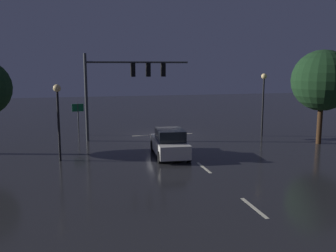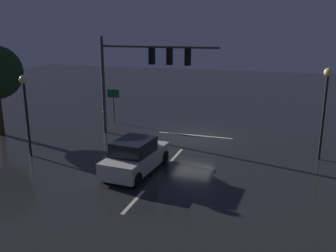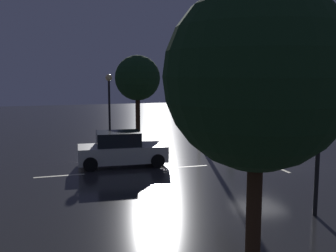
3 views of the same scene
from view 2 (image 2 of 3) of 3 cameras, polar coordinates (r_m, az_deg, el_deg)
name	(u,v)px [view 2 (image 2 of 3)]	position (r m, az deg, el deg)	size (l,w,h in m)	color
ground_plane	(194,136)	(24.23, 4.07, -1.57)	(80.00, 80.00, 0.00)	#232326
traffic_signal_assembly	(143,66)	(23.38, -3.90, 9.32)	(7.78, 0.47, 6.40)	#383A3D
lane_dash_far	(176,155)	(20.56, 1.30, -4.56)	(2.20, 0.16, 0.01)	beige
lane_dash_mid	(133,202)	(15.37, -5.39, -11.65)	(2.20, 0.16, 0.01)	beige
stop_bar	(195,135)	(24.41, 4.18, -1.44)	(5.00, 0.16, 0.01)	beige
car_approaching	(136,157)	(18.06, -5.07, -4.76)	(2.15, 4.46, 1.70)	silver
street_lamp_left_kerb	(326,96)	(20.71, 23.28, 4.26)	(0.44, 0.44, 4.93)	black
street_lamp_right_kerb	(25,99)	(21.13, -21.30, 3.86)	(0.44, 0.44, 4.47)	black
route_sign	(113,98)	(27.54, -8.49, 4.28)	(0.90, 0.16, 2.57)	#383A3D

